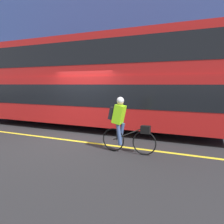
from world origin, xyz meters
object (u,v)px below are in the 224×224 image
at_px(cyclist_on_bike, 123,123).
at_px(street_sign_post, 145,92).
at_px(trash_bin, 123,109).
at_px(bus, 85,80).

distance_m(cyclist_on_bike, street_sign_post, 5.60).
xyz_separation_m(trash_bin, street_sign_post, (1.26, -0.01, 0.96)).
xyz_separation_m(bus, street_sign_post, (2.01, 2.71, -0.63)).
distance_m(bus, street_sign_post, 3.43).
bearing_deg(street_sign_post, bus, -126.56).
height_order(trash_bin, street_sign_post, street_sign_post).
relative_size(bus, trash_bin, 12.43).
bearing_deg(bus, trash_bin, 74.47).
height_order(bus, trash_bin, bus).
height_order(cyclist_on_bike, street_sign_post, street_sign_post).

